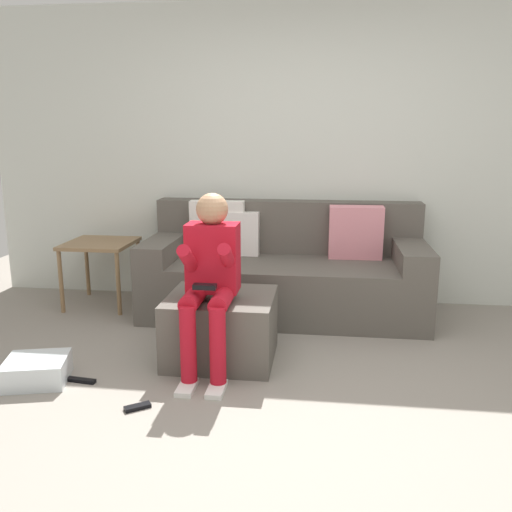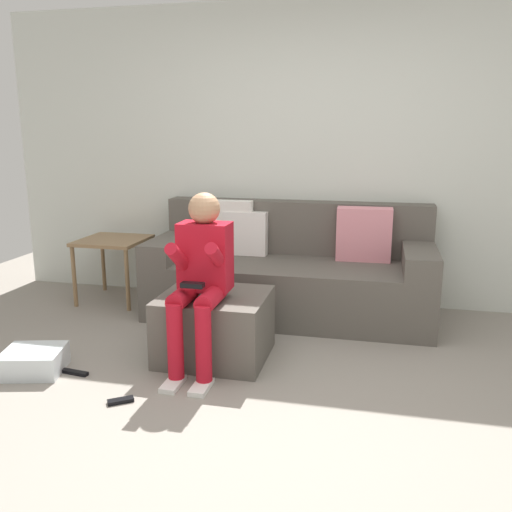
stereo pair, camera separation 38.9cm
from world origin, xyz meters
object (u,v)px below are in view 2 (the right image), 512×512
at_px(remote_by_storage_bin, 75,372).
at_px(remote_near_ottoman, 121,401).
at_px(couch_sectional, 291,273).
at_px(ottoman, 215,326).
at_px(remote_under_side_table, 32,354).
at_px(person_seated, 201,271).
at_px(side_table, 113,247).
at_px(storage_bin, 34,361).

bearing_deg(remote_by_storage_bin, remote_near_ottoman, -23.92).
xyz_separation_m(couch_sectional, remote_by_storage_bin, (-1.14, -1.51, -0.34)).
relative_size(ottoman, remote_under_side_table, 3.54).
relative_size(ottoman, remote_near_ottoman, 4.85).
relative_size(ottoman, person_seated, 0.62).
distance_m(person_seated, remote_under_side_table, 1.37).
height_order(ottoman, remote_by_storage_bin, ottoman).
bearing_deg(side_table, ottoman, -39.18).
bearing_deg(storage_bin, remote_near_ottoman, -18.72).
xyz_separation_m(couch_sectional, person_seated, (-0.38, -1.22, 0.30)).
bearing_deg(ottoman, person_seated, -100.54).
distance_m(remote_near_ottoman, remote_by_storage_bin, 0.53).
height_order(remote_near_ottoman, remote_under_side_table, same).
relative_size(couch_sectional, remote_by_storage_bin, 12.43).
xyz_separation_m(remote_by_storage_bin, remote_under_side_table, (-0.45, 0.20, 0.00)).
bearing_deg(remote_by_storage_bin, person_seated, 27.90).
bearing_deg(side_table, remote_under_side_table, -88.62).
relative_size(storage_bin, side_table, 0.63).
height_order(person_seated, remote_under_side_table, person_seated).
height_order(side_table, remote_by_storage_bin, side_table).
bearing_deg(storage_bin, remote_under_side_table, 127.92).
bearing_deg(side_table, storage_bin, -82.16).
xyz_separation_m(ottoman, side_table, (-1.27, 1.04, 0.27)).
height_order(couch_sectional, remote_by_storage_bin, couch_sectional).
relative_size(person_seated, side_table, 1.97).
relative_size(ottoman, side_table, 1.22).
height_order(couch_sectional, person_seated, person_seated).
distance_m(ottoman, remote_near_ottoman, 0.84).
height_order(couch_sectional, storage_bin, couch_sectional).
bearing_deg(couch_sectional, remote_near_ottoman, -110.89).
relative_size(ottoman, remote_by_storage_bin, 3.81).
bearing_deg(person_seated, ottoman, 79.46).
relative_size(storage_bin, remote_by_storage_bin, 1.96).
bearing_deg(remote_under_side_table, remote_near_ottoman, -18.68).
height_order(remote_by_storage_bin, remote_under_side_table, same).
xyz_separation_m(side_table, remote_under_side_table, (0.03, -1.30, -0.48)).
distance_m(storage_bin, remote_by_storage_bin, 0.28).
bearing_deg(remote_under_side_table, side_table, 100.44).
bearing_deg(person_seated, remote_near_ottoman, -118.45).
relative_size(storage_bin, remote_under_side_table, 1.83).
xyz_separation_m(ottoman, storage_bin, (-1.06, -0.49, -0.15)).
height_order(couch_sectional, remote_near_ottoman, couch_sectional).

